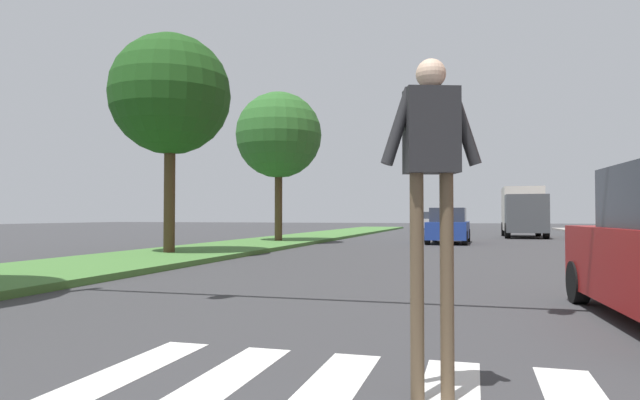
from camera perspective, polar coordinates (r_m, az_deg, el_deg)
The scene contains 10 objects.
ground_plane at distance 27.81m, azimuth 14.37°, elevation -4.31°, with size 140.00×140.00×0.00m, color #38383A.
crosswalk at distance 4.40m, azimuth 6.89°, elevation -19.29°, with size 4.95×2.20×0.01m.
median_strip at distance 27.43m, azimuth -4.18°, elevation -4.24°, with size 4.23×64.00×0.15m, color #477A38.
tree_mid at distance 19.00m, azimuth -15.17°, elevation 10.39°, with size 3.93×3.93×7.11m.
tree_far at distance 26.63m, azimuth -4.28°, elevation 6.64°, with size 4.09×4.09×7.08m.
pedestrian_performer at distance 4.11m, azimuth 11.40°, elevation 2.87°, with size 0.73×0.35×2.49m.
sedan_midblock at distance 27.37m, azimuth 13.10°, elevation -2.71°, with size 1.98×4.43×1.70m.
sedan_distant at distance 42.74m, azimuth 12.48°, elevation -2.31°, with size 1.91×4.58×1.68m.
sedan_far_horizon at distance 53.86m, azimuth 11.01°, elevation -2.17°, with size 2.18×4.30×1.67m.
truck_box_delivery at distance 36.32m, azimuth 20.20°, elevation -1.04°, with size 2.40×6.20×3.10m.
Camera 1 is at (0.65, 2.23, 1.34)m, focal length 31.07 mm.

